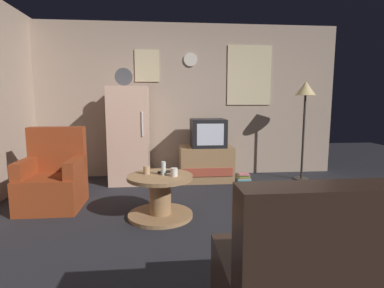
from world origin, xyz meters
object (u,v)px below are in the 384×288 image
at_px(coffee_table, 160,196).
at_px(wine_glass, 163,168).
at_px(mug_ceramic_white, 174,172).
at_px(couch, 378,279).
at_px(crt_tv, 208,133).
at_px(armchair, 53,179).
at_px(mug_ceramic_tan, 147,170).
at_px(book_stack, 244,178).
at_px(standing_lamp, 305,96).
at_px(fridge, 129,135).
at_px(remote_control, 164,172).
at_px(tv_stand, 206,164).

relative_size(coffee_table, wine_glass, 4.80).
distance_m(mug_ceramic_white, couch, 2.08).
relative_size(crt_tv, armchair, 0.56).
distance_m(coffee_table, mug_ceramic_tan, 0.33).
bearing_deg(wine_glass, armchair, 160.97).
height_order(crt_tv, book_stack, crt_tv).
distance_m(crt_tv, standing_lamp, 1.66).
bearing_deg(crt_tv, armchair, -152.87).
height_order(fridge, armchair, fridge).
bearing_deg(book_stack, remote_control, -135.07).
relative_size(crt_tv, wine_glass, 3.60).
distance_m(fridge, standing_lamp, 2.85).
bearing_deg(book_stack, coffee_table, -133.79).
distance_m(fridge, mug_ceramic_tan, 1.52).
bearing_deg(mug_ceramic_white, couch, -59.60).
bearing_deg(standing_lamp, couch, -108.52).
relative_size(fridge, crt_tv, 3.28).
distance_m(mug_ceramic_tan, book_stack, 2.00).
bearing_deg(book_stack, tv_stand, 165.38).
bearing_deg(mug_ceramic_white, mug_ceramic_tan, 155.99).
distance_m(tv_stand, wine_glass, 1.68).
bearing_deg(remote_control, crt_tv, 48.39).
xyz_separation_m(fridge, wine_glass, (0.52, -1.53, -0.21)).
distance_m(mug_ceramic_tan, remote_control, 0.20).
distance_m(armchair, couch, 3.40).
bearing_deg(book_stack, mug_ceramic_tan, -138.48).
relative_size(tv_stand, remote_control, 5.60).
height_order(coffee_table, armchair, armchair).
bearing_deg(remote_control, standing_lamp, 15.52).
bearing_deg(wine_glass, coffee_table, -168.01).
relative_size(wine_glass, mug_ceramic_tan, 1.67).
xyz_separation_m(tv_stand, coffee_table, (-0.73, -1.52, -0.04)).
bearing_deg(armchair, mug_ceramic_white, -19.99).
height_order(mug_ceramic_white, armchair, armchair).
bearing_deg(standing_lamp, armchair, -164.88).
bearing_deg(coffee_table, remote_control, 65.44).
bearing_deg(standing_lamp, coffee_table, -147.97).
height_order(wine_glass, remote_control, wine_glass).
bearing_deg(couch, wine_glass, 122.09).
xyz_separation_m(mug_ceramic_white, mug_ceramic_tan, (-0.30, 0.13, 0.00)).
bearing_deg(tv_stand, fridge, 179.12).
distance_m(fridge, mug_ceramic_white, 1.73).
height_order(standing_lamp, remote_control, standing_lamp).
height_order(coffee_table, wine_glass, wine_glass).
height_order(mug_ceramic_white, remote_control, mug_ceramic_white).
bearing_deg(crt_tv, tv_stand, 177.99).
bearing_deg(tv_stand, couch, -81.95).
bearing_deg(coffee_table, wine_glass, 11.99).
distance_m(mug_ceramic_tan, couch, 2.36).
bearing_deg(tv_stand, mug_ceramic_white, -109.98).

